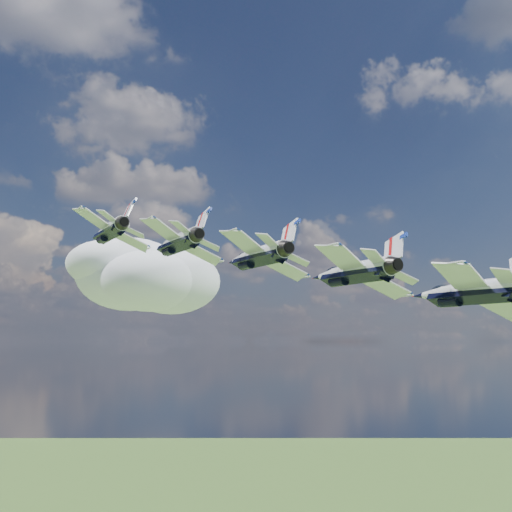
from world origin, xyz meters
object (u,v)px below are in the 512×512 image
object	(u,v)px
jet_1	(176,242)
jet_3	(351,272)
jet_0	(109,231)
jet_2	(256,256)
jet_4	(466,292)

from	to	relation	value
jet_1	jet_3	xyz separation A→B (m)	(14.07, -17.53, -4.86)
jet_3	jet_0	bearing A→B (deg)	120.88
jet_1	jet_2	world-z (taller)	jet_1
jet_0	jet_4	size ratio (longest dim) A/B	1.00
jet_0	jet_4	xyz separation A→B (m)	(28.13, -35.06, -9.71)
jet_2	jet_4	distance (m)	22.99
jet_0	jet_2	world-z (taller)	jet_0
jet_2	jet_3	bearing A→B (deg)	-59.12
jet_1	jet_4	distance (m)	34.49
jet_0	jet_4	distance (m)	45.99
jet_2	jet_0	bearing A→B (deg)	120.88
jet_4	jet_1	bearing A→B (deg)	120.88
jet_1	jet_3	world-z (taller)	jet_1
jet_3	jet_4	size ratio (longest dim) A/B	1.00
jet_1	jet_2	xyz separation A→B (m)	(7.03, -8.77, -2.43)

